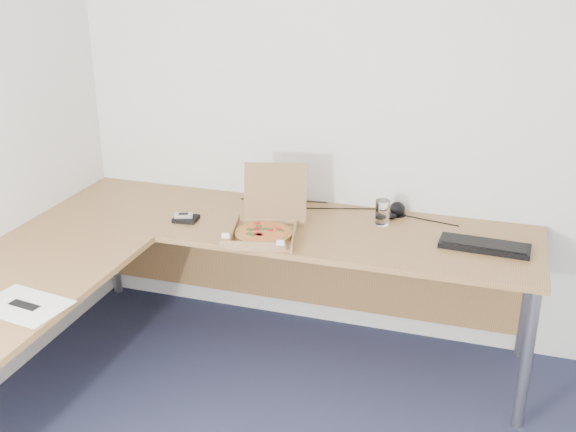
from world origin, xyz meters
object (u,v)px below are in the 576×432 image
(pizza_box, at_px, (265,229))
(drinking_glass, at_px, (382,212))
(desk, at_px, (191,254))
(wallet, at_px, (186,219))
(keyboard, at_px, (485,246))

(pizza_box, height_order, drinking_glass, pizza_box)
(desk, relative_size, wallet, 21.17)
(drinking_glass, xyz_separation_m, wallet, (-0.95, -0.25, -0.05))
(drinking_glass, bearing_deg, pizza_box, -147.71)
(drinking_glass, bearing_deg, wallet, -165.20)
(desk, distance_m, drinking_glass, 0.97)
(drinking_glass, height_order, wallet, drinking_glass)
(wallet, bearing_deg, drinking_glass, 9.77)
(desk, distance_m, pizza_box, 0.37)
(drinking_glass, relative_size, keyboard, 0.31)
(desk, relative_size, keyboard, 6.13)
(drinking_glass, bearing_deg, desk, -144.72)
(desk, bearing_deg, wallet, 118.86)
(pizza_box, xyz_separation_m, wallet, (-0.45, 0.07, -0.03))
(pizza_box, distance_m, keyboard, 1.03)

